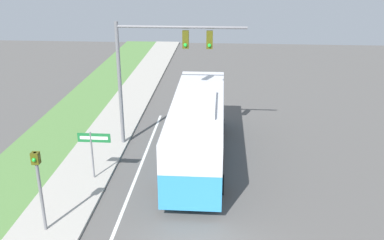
# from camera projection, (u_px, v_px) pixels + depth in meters

# --- Properties ---
(bus) EXTENTS (2.70, 10.97, 3.47)m
(bus) POSITION_uv_depth(u_px,v_px,m) (198.00, 125.00, 21.57)
(bus) COLOR #3393D1
(bus) RESTS_ON ground_plane
(signal_gantry) EXTENTS (6.74, 0.41, 6.79)m
(signal_gantry) POSITION_uv_depth(u_px,v_px,m) (156.00, 59.00, 22.15)
(signal_gantry) COLOR slate
(signal_gantry) RESTS_ON ground_plane
(pedestrian_signal) EXTENTS (0.28, 0.34, 3.37)m
(pedestrian_signal) POSITION_uv_depth(u_px,v_px,m) (39.00, 180.00, 15.59)
(pedestrian_signal) COLOR slate
(pedestrian_signal) RESTS_ON ground_plane
(street_sign) EXTENTS (1.53, 0.08, 2.43)m
(street_sign) POSITION_uv_depth(u_px,v_px,m) (93.00, 146.00, 19.58)
(street_sign) COLOR slate
(street_sign) RESTS_ON ground_plane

